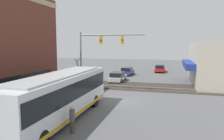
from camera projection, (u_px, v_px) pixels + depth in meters
ground_plane at (120, 101)px, 20.69m from camera, size 120.00×120.00×0.00m
city_bus at (61, 95)px, 15.22m from camera, size 11.95×2.59×3.31m
traffic_signal_gantry at (98, 48)px, 24.85m from camera, size 0.42×7.52×6.79m
crossing_signal at (77, 71)px, 25.41m from camera, size 1.41×1.18×3.81m
rail_track_near at (131, 88)px, 26.44m from camera, size 2.60×60.00×0.15m
rail_track_far at (135, 84)px, 29.51m from camera, size 2.60×60.00×0.15m
parked_car_silver at (118, 77)px, 31.60m from camera, size 4.80×1.82×1.37m
parked_car_blue at (127, 71)px, 38.42m from camera, size 4.45×1.82×1.37m
parked_car_red at (160, 69)px, 42.59m from camera, size 4.75×1.82×1.43m
pedestrian_near_bus at (72, 120)px, 13.05m from camera, size 0.34×0.34×1.66m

